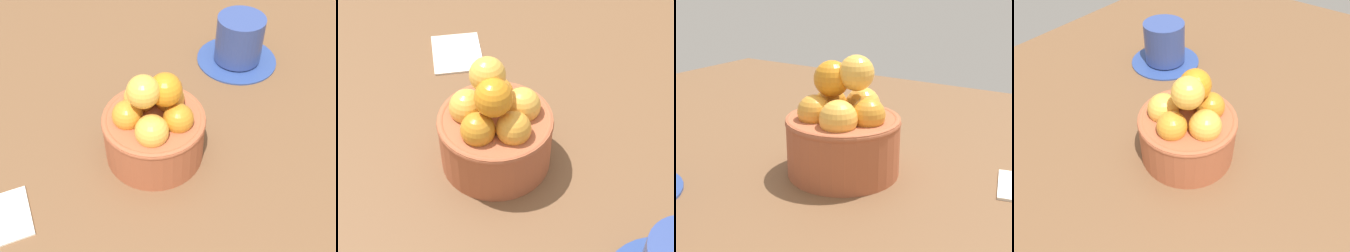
% 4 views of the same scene
% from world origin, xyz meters
% --- Properties ---
extents(ground_plane, '(1.32, 1.01, 0.03)m').
position_xyz_m(ground_plane, '(0.00, 0.00, -0.02)').
color(ground_plane, brown).
extents(terracotta_bowl, '(0.14, 0.14, 0.15)m').
position_xyz_m(terracotta_bowl, '(-0.00, 0.00, 0.05)').
color(terracotta_bowl, '#AD5938').
rests_on(terracotta_bowl, ground_plane).
extents(coffee_cup, '(0.14, 0.14, 0.09)m').
position_xyz_m(coffee_cup, '(-0.18, -0.19, 0.04)').
color(coffee_cup, '#2D468A').
rests_on(coffee_cup, ground_plane).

